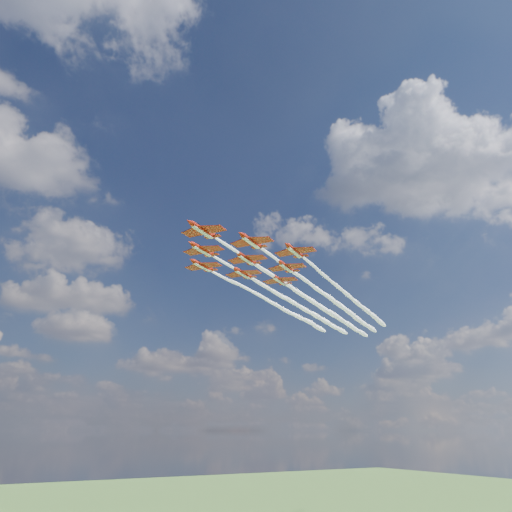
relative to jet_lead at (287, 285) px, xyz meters
name	(u,v)px	position (x,y,z in m)	size (l,w,h in m)	color
jet_lead	(287,285)	(0.00, 0.00, 0.00)	(84.00, 58.70, 2.78)	#A31909
jet_row2_port	(319,291)	(12.18, 0.54, 0.00)	(84.00, 58.70, 2.78)	#A31909
jet_row2_starb	(281,295)	(4.92, 11.16, 0.00)	(84.00, 58.70, 2.78)	#A31909
jet_row3_port	(349,296)	(24.36, 1.08, 0.00)	(84.00, 58.70, 2.78)	#A31909
jet_row3_centre	(311,300)	(17.10, 11.70, 0.00)	(84.00, 58.70, 2.78)	#A31909
jet_row3_starb	(275,304)	(9.84, 22.31, 0.00)	(84.00, 58.70, 2.78)	#A31909
jet_row4_port	(339,305)	(29.28, 12.24, 0.00)	(84.00, 58.70, 2.78)	#A31909
jet_row4_starb	(304,309)	(22.02, 22.85, 0.00)	(84.00, 58.70, 2.78)	#A31909
jet_tail	(331,313)	(34.21, 23.39, 0.00)	(84.00, 58.70, 2.78)	#A31909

